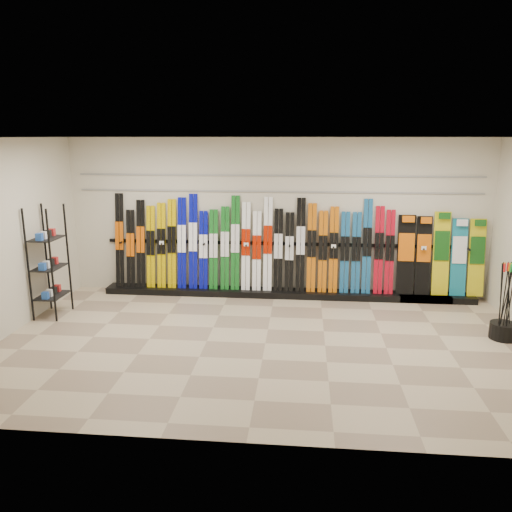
{
  "coord_description": "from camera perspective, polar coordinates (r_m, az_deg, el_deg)",
  "views": [
    {
      "loc": [
        0.52,
        -6.92,
        3.02
      ],
      "look_at": [
        -0.24,
        1.0,
        1.1
      ],
      "focal_mm": 35.0,
      "sensor_mm": 36.0,
      "label": 1
    }
  ],
  "objects": [
    {
      "name": "pole_bin",
      "position": [
        8.57,
        26.39,
        -7.67
      ],
      "size": [
        0.4,
        0.4,
        0.25
      ],
      "primitive_type": "cylinder",
      "color": "black",
      "rests_on": "floor"
    },
    {
      "name": "left_wall",
      "position": [
        8.41,
        -27.22,
        1.63
      ],
      "size": [
        0.0,
        5.0,
        5.0
      ],
      "primitive_type": "plane",
      "rotation": [
        1.57,
        0.0,
        1.57
      ],
      "color": "beige",
      "rests_on": "floor"
    },
    {
      "name": "ski_rack_base",
      "position": [
        9.67,
        3.44,
        -4.28
      ],
      "size": [
        8.0,
        0.4,
        0.12
      ],
      "primitive_type": "cube",
      "color": "black",
      "rests_on": "floor"
    },
    {
      "name": "ski_poles",
      "position": [
        8.38,
        26.8,
        -4.66
      ],
      "size": [
        0.34,
        0.22,
        1.18
      ],
      "color": "black",
      "rests_on": "pole_bin"
    },
    {
      "name": "slatwall_rail_0",
      "position": [
        9.47,
        2.28,
        7.37
      ],
      "size": [
        7.6,
        0.02,
        0.03
      ],
      "primitive_type": "cube",
      "color": "gray",
      "rests_on": "back_wall"
    },
    {
      "name": "skis",
      "position": [
        9.55,
        -0.65,
        1.0
      ],
      "size": [
        5.37,
        0.27,
        1.82
      ],
      "color": "black",
      "rests_on": "ski_rack_base"
    },
    {
      "name": "floor",
      "position": [
        7.57,
        1.07,
        -9.95
      ],
      "size": [
        8.0,
        8.0,
        0.0
      ],
      "primitive_type": "plane",
      "color": "#87725D",
      "rests_on": "ground"
    },
    {
      "name": "accessory_rack",
      "position": [
        9.13,
        -22.6,
        -0.6
      ],
      "size": [
        0.4,
        0.6,
        1.9
      ],
      "primitive_type": "cube",
      "color": "black",
      "rests_on": "floor"
    },
    {
      "name": "back_wall",
      "position": [
        9.56,
        2.26,
        4.41
      ],
      "size": [
        8.0,
        0.0,
        8.0
      ],
      "primitive_type": "plane",
      "rotation": [
        1.57,
        0.0,
        0.0
      ],
      "color": "beige",
      "rests_on": "floor"
    },
    {
      "name": "snowboards",
      "position": [
        9.86,
        20.28,
        0.02
      ],
      "size": [
        1.59,
        0.24,
        1.55
      ],
      "color": "black",
      "rests_on": "ski_rack_base"
    },
    {
      "name": "ceiling",
      "position": [
        6.94,
        1.18,
        13.39
      ],
      "size": [
        8.0,
        8.0,
        0.0
      ],
      "primitive_type": "plane",
      "rotation": [
        3.14,
        0.0,
        0.0
      ],
      "color": "silver",
      "rests_on": "back_wall"
    },
    {
      "name": "slatwall_rail_1",
      "position": [
        9.44,
        2.3,
        9.18
      ],
      "size": [
        7.6,
        0.02,
        0.03
      ],
      "primitive_type": "cube",
      "color": "gray",
      "rests_on": "back_wall"
    }
  ]
}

